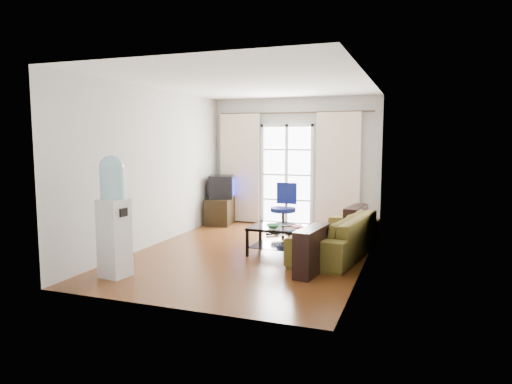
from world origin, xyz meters
TOP-DOWN VIEW (x-y plane):
  - floor at (0.00, 0.00)m, footprint 5.20×5.20m
  - ceiling at (0.00, 0.00)m, footprint 5.20×5.20m
  - wall_back at (0.00, 2.60)m, footprint 3.60×0.02m
  - wall_front at (0.00, -2.60)m, footprint 3.60×0.02m
  - wall_left at (-1.80, 0.00)m, footprint 0.02×5.20m
  - wall_right at (1.80, 0.00)m, footprint 0.02×5.20m
  - french_door at (-0.15, 2.54)m, footprint 1.16×0.06m
  - curtain_rod at (0.00, 2.50)m, footprint 3.30×0.04m
  - curtain_left at (-1.20, 2.48)m, footprint 0.90×0.07m
  - curtain_right at (0.95, 2.48)m, footprint 0.90×0.07m
  - radiator at (0.80, 2.50)m, footprint 0.64×0.12m
  - sofa at (1.32, 0.31)m, footprint 2.44×1.45m
  - coffee_table at (0.56, 0.01)m, footprint 1.14×0.67m
  - bowl at (0.41, -0.12)m, footprint 0.24×0.24m
  - book at (0.67, 0.03)m, footprint 0.38×0.39m
  - remote at (0.58, 0.09)m, footprint 0.18×0.13m
  - tv_stand at (-1.51, 2.11)m, footprint 0.62×0.83m
  - crt_tv at (-1.51, 2.15)m, footprint 0.65×0.67m
  - task_chair at (0.09, 1.52)m, footprint 0.70×0.70m
  - water_cooler at (-1.27, -1.84)m, footprint 0.38×0.37m

SIDE VIEW (x-z plane):
  - floor at x=0.00m, z-range 0.00..0.00m
  - tv_stand at x=-1.51m, z-range 0.00..0.56m
  - task_chair at x=0.09m, z-range -0.20..0.79m
  - coffee_table at x=0.56m, z-range 0.07..0.52m
  - sofa at x=1.32m, z-range 0.00..0.65m
  - radiator at x=0.80m, z-range 0.01..0.65m
  - remote at x=0.58m, z-range 0.46..0.47m
  - book at x=0.67m, z-range 0.46..0.48m
  - bowl at x=0.41m, z-range 0.46..0.51m
  - crt_tv at x=-1.51m, z-range 0.56..1.06m
  - water_cooler at x=-1.27m, z-range 0.04..1.67m
  - french_door at x=-0.15m, z-range 0.00..2.15m
  - curtain_left at x=-1.20m, z-range 0.02..2.38m
  - curtain_right at x=0.95m, z-range 0.02..2.38m
  - wall_back at x=0.00m, z-range 0.00..2.70m
  - wall_front at x=0.00m, z-range 0.00..2.70m
  - wall_left at x=-1.80m, z-range 0.00..2.70m
  - wall_right at x=1.80m, z-range 0.00..2.70m
  - curtain_rod at x=0.00m, z-range 2.36..2.40m
  - ceiling at x=0.00m, z-range 2.70..2.70m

